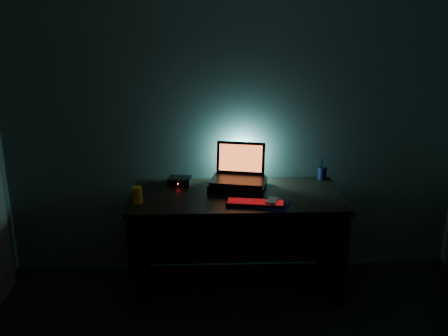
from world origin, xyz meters
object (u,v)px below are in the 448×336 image
pen_cup (322,173)px  router (180,181)px  keyboard (255,203)px  juice_glass (137,195)px  laptop (239,171)px  mouse (272,202)px

pen_cup → router: size_ratio=0.53×
router → keyboard: bearing=-29.9°
keyboard → pen_cup: 0.76m
keyboard → pen_cup: (0.57, 0.51, 0.04)m
juice_glass → router: 0.45m
laptop → pen_cup: size_ratio=4.44×
mouse → juice_glass: bearing=-163.2°
keyboard → pen_cup: bearing=51.2°
mouse → laptop: bearing=139.2°
keyboard → juice_glass: bearing=-175.3°
pen_cup → mouse: bearing=-131.2°
keyboard → juice_glass: size_ratio=3.52×
laptop → mouse: 0.44m
juice_glass → keyboard: bearing=-4.6°
keyboard → juice_glass: (-0.79, 0.06, 0.05)m
keyboard → pen_cup: size_ratio=4.20×
router → laptop: bearing=1.3°
keyboard → juice_glass: 0.80m
juice_glass → router: juice_glass is taller
pen_cup → juice_glass: (-1.36, -0.44, 0.01)m
laptop → juice_glass: 0.77m
pen_cup → router: pen_cup is taller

